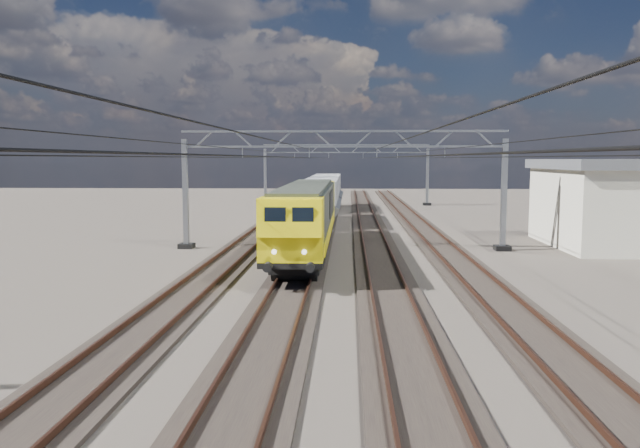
{
  "coord_description": "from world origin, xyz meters",
  "views": [
    {
      "loc": [
        0.36,
        -33.16,
        5.44
      ],
      "look_at": [
        -0.98,
        -4.28,
        2.4
      ],
      "focal_mm": 35.0,
      "sensor_mm": 36.0,
      "label": 1
    }
  ],
  "objects_px": {
    "hopper_wagon_lead": "(321,197)",
    "locomotive": "(306,215)",
    "hopper_wagon_mid": "(327,189)",
    "catenary_gantry_mid": "(343,184)",
    "catenary_gantry_far": "(346,172)"
  },
  "relations": [
    {
      "from": "locomotive",
      "to": "hopper_wagon_mid",
      "type": "relative_size",
      "value": 1.62
    },
    {
      "from": "catenary_gantry_mid",
      "to": "locomotive",
      "type": "distance_m",
      "value": 3.61
    },
    {
      "from": "catenary_gantry_mid",
      "to": "locomotive",
      "type": "height_order",
      "value": "catenary_gantry_mid"
    },
    {
      "from": "catenary_gantry_mid",
      "to": "catenary_gantry_far",
      "type": "xyz_separation_m",
      "value": [
        0.0,
        36.0,
        0.0
      ]
    },
    {
      "from": "locomotive",
      "to": "hopper_wagon_mid",
      "type": "distance_m",
      "value": 31.9
    },
    {
      "from": "catenary_gantry_mid",
      "to": "locomotive",
      "type": "xyz_separation_m",
      "value": [
        -2.0,
        -2.56,
        -1.58
      ]
    },
    {
      "from": "hopper_wagon_lead",
      "to": "hopper_wagon_mid",
      "type": "bearing_deg",
      "value": 90.0
    },
    {
      "from": "catenary_gantry_far",
      "to": "hopper_wagon_lead",
      "type": "bearing_deg",
      "value": -95.48
    },
    {
      "from": "hopper_wagon_lead",
      "to": "hopper_wagon_mid",
      "type": "xyz_separation_m",
      "value": [
        0.0,
        14.2,
        0.0
      ]
    },
    {
      "from": "locomotive",
      "to": "hopper_wagon_mid",
      "type": "height_order",
      "value": "locomotive"
    },
    {
      "from": "catenary_gantry_mid",
      "to": "catenary_gantry_far",
      "type": "bearing_deg",
      "value": 90.0
    },
    {
      "from": "catenary_gantry_far",
      "to": "hopper_wagon_mid",
      "type": "distance_m",
      "value": 7.16
    },
    {
      "from": "hopper_wagon_lead",
      "to": "locomotive",
      "type": "bearing_deg",
      "value": -90.0
    },
    {
      "from": "catenary_gantry_far",
      "to": "locomotive",
      "type": "height_order",
      "value": "catenary_gantry_far"
    },
    {
      "from": "locomotive",
      "to": "hopper_wagon_lead",
      "type": "height_order",
      "value": "locomotive"
    }
  ]
}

